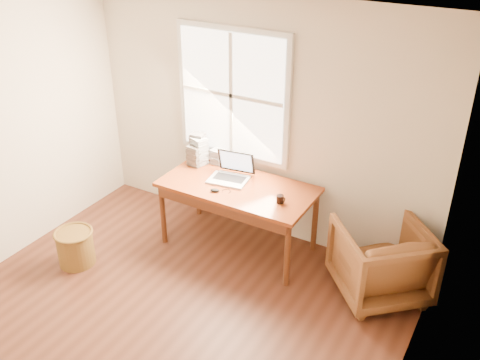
{
  "coord_description": "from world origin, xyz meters",
  "views": [
    {
      "loc": [
        2.41,
        -2.37,
        3.42
      ],
      "look_at": [
        0.11,
        1.65,
        0.91
      ],
      "focal_mm": 40.0,
      "sensor_mm": 36.0,
      "label": 1
    }
  ],
  "objects_px": {
    "desk": "(238,187)",
    "armchair": "(381,261)",
    "coffee_mug": "(280,199)",
    "cd_stack_a": "(200,151)",
    "wicker_stool": "(76,248)",
    "laptop": "(228,169)"
  },
  "relations": [
    {
      "from": "armchair",
      "to": "laptop",
      "type": "relative_size",
      "value": 2.01
    },
    {
      "from": "wicker_stool",
      "to": "coffee_mug",
      "type": "relative_size",
      "value": 4.58
    },
    {
      "from": "wicker_stool",
      "to": "cd_stack_a",
      "type": "distance_m",
      "value": 1.66
    },
    {
      "from": "armchair",
      "to": "desk",
      "type": "bearing_deg",
      "value": -41.72
    },
    {
      "from": "desk",
      "to": "armchair",
      "type": "relative_size",
      "value": 1.97
    },
    {
      "from": "desk",
      "to": "wicker_stool",
      "type": "bearing_deg",
      "value": -139.74
    },
    {
      "from": "desk",
      "to": "laptop",
      "type": "height_order",
      "value": "laptop"
    },
    {
      "from": "armchair",
      "to": "wicker_stool",
      "type": "height_order",
      "value": "armchair"
    },
    {
      "from": "armchair",
      "to": "laptop",
      "type": "xyz_separation_m",
      "value": [
        -1.69,
        0.03,
        0.53
      ]
    },
    {
      "from": "laptop",
      "to": "coffee_mug",
      "type": "distance_m",
      "value": 0.68
    },
    {
      "from": "cd_stack_a",
      "to": "coffee_mug",
      "type": "bearing_deg",
      "value": -15.88
    },
    {
      "from": "armchair",
      "to": "laptop",
      "type": "bearing_deg",
      "value": -42.7
    },
    {
      "from": "armchair",
      "to": "wicker_stool",
      "type": "xyz_separation_m",
      "value": [
        -2.85,
        -1.1,
        -0.18
      ]
    },
    {
      "from": "desk",
      "to": "coffee_mug",
      "type": "relative_size",
      "value": 19.83
    },
    {
      "from": "coffee_mug",
      "to": "cd_stack_a",
      "type": "height_order",
      "value": "cd_stack_a"
    },
    {
      "from": "laptop",
      "to": "cd_stack_a",
      "type": "relative_size",
      "value": 1.31
    },
    {
      "from": "armchair",
      "to": "wicker_stool",
      "type": "bearing_deg",
      "value": -20.61
    },
    {
      "from": "desk",
      "to": "armchair",
      "type": "distance_m",
      "value": 1.59
    },
    {
      "from": "desk",
      "to": "cd_stack_a",
      "type": "distance_m",
      "value": 0.68
    },
    {
      "from": "armchair",
      "to": "coffee_mug",
      "type": "distance_m",
      "value": 1.11
    },
    {
      "from": "wicker_stool",
      "to": "cd_stack_a",
      "type": "relative_size",
      "value": 1.19
    },
    {
      "from": "cd_stack_a",
      "to": "desk",
      "type": "bearing_deg",
      "value": -20.25
    }
  ]
}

